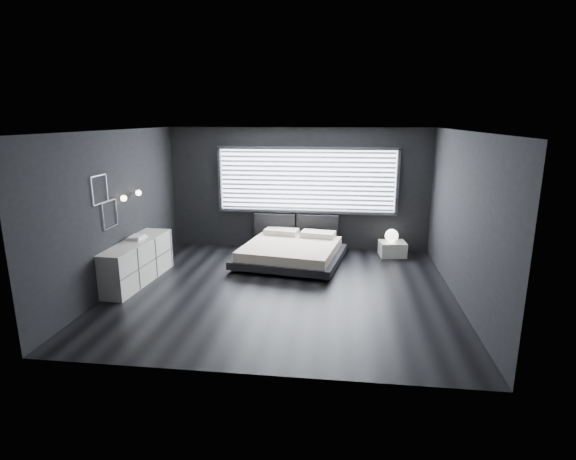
# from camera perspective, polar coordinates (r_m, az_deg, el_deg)

# --- Properties ---
(room) EXTENTS (6.04, 6.00, 2.80)m
(room) POSITION_cam_1_polar(r_m,az_deg,el_deg) (7.72, -0.77, 2.07)
(room) COLOR black
(room) RESTS_ON ground
(window) EXTENTS (4.14, 0.09, 1.52)m
(window) POSITION_cam_1_polar(r_m,az_deg,el_deg) (10.31, 2.38, 6.29)
(window) COLOR white
(window) RESTS_ON ground
(headboard) EXTENTS (1.96, 0.16, 0.52)m
(headboard) POSITION_cam_1_polar(r_m,az_deg,el_deg) (10.47, 1.04, 0.62)
(headboard) COLOR black
(headboard) RESTS_ON ground
(sconce_near) EXTENTS (0.18, 0.11, 0.11)m
(sconce_near) POSITION_cam_1_polar(r_m,az_deg,el_deg) (8.61, -20.16, 3.81)
(sconce_near) COLOR silver
(sconce_near) RESTS_ON ground
(sconce_far) EXTENTS (0.18, 0.11, 0.11)m
(sconce_far) POSITION_cam_1_polar(r_m,az_deg,el_deg) (9.14, -18.47, 4.50)
(sconce_far) COLOR silver
(sconce_far) RESTS_ON ground
(wall_art_upper) EXTENTS (0.01, 0.48, 0.48)m
(wall_art_upper) POSITION_cam_1_polar(r_m,az_deg,el_deg) (8.09, -22.80, 4.76)
(wall_art_upper) COLOR #47474C
(wall_art_upper) RESTS_ON ground
(wall_art_lower) EXTENTS (0.01, 0.48, 0.48)m
(wall_art_lower) POSITION_cam_1_polar(r_m,az_deg,el_deg) (8.38, -21.66, 1.89)
(wall_art_lower) COLOR #47474C
(wall_art_lower) RESTS_ON ground
(bed) EXTENTS (2.38, 2.30, 0.54)m
(bed) POSITION_cam_1_polar(r_m,az_deg,el_deg) (9.54, 0.40, -2.70)
(bed) COLOR black
(bed) RESTS_ON ground
(nightstand) EXTENTS (0.62, 0.54, 0.33)m
(nightstand) POSITION_cam_1_polar(r_m,az_deg,el_deg) (10.28, 13.11, -2.35)
(nightstand) COLOR beige
(nightstand) RESTS_ON ground
(orb_lamp) EXTENTS (0.29, 0.29, 0.29)m
(orb_lamp) POSITION_cam_1_polar(r_m,az_deg,el_deg) (10.18, 13.02, -0.70)
(orb_lamp) COLOR white
(orb_lamp) RESTS_ON nightstand
(dresser) EXTENTS (0.69, 2.01, 0.79)m
(dresser) POSITION_cam_1_polar(r_m,az_deg,el_deg) (8.87, -18.78, -3.81)
(dresser) COLOR beige
(dresser) RESTS_ON ground
(book_stack) EXTENTS (0.28, 0.36, 0.07)m
(book_stack) POSITION_cam_1_polar(r_m,az_deg,el_deg) (8.90, -18.66, -0.88)
(book_stack) COLOR silver
(book_stack) RESTS_ON dresser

